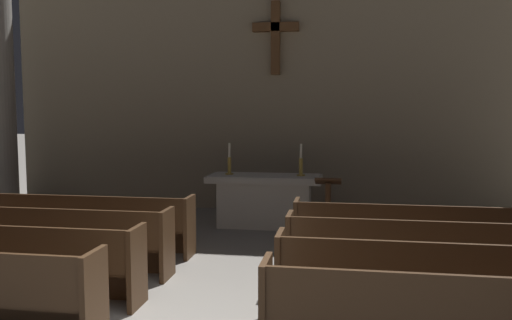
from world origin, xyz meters
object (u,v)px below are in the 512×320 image
pew_left_row_3 (35,239)px  pew_right_row_4 (431,236)px  pew_left_row_4 (73,223)px  candlestick_left (229,165)px  altar (265,199)px  candlestick_right (301,166)px  lectern (328,212)px  pew_right_row_3 (444,256)px  pew_right_row_2 (463,284)px

pew_left_row_3 → pew_right_row_4: same height
pew_left_row_3 → pew_right_row_4: size_ratio=1.00×
pew_left_row_3 → pew_left_row_4: (0.00, 1.06, 0.00)m
candlestick_left → altar: bearing=0.0°
altar → candlestick_right: candlestick_right is taller
pew_left_row_4 → lectern: bearing=16.1°
altar → lectern: 1.74m
pew_left_row_3 → candlestick_right: candlestick_right is taller
pew_left_row_3 → pew_right_row_3: same height
pew_left_row_3 → candlestick_right: 4.91m
pew_right_row_4 → lectern: bearing=142.3°
pew_left_row_3 → lectern: lectern is taller
altar → pew_right_row_2: bearing=-58.5°
candlestick_right → lectern: candlestick_right is taller
pew_right_row_3 → lectern: lectern is taller
pew_left_row_3 → altar: size_ratio=1.77×
pew_right_row_2 → altar: bearing=121.5°
pew_right_row_4 → candlestick_right: size_ratio=6.35×
pew_right_row_4 → candlestick_right: (-2.05, 2.35, 0.73)m
pew_left_row_3 → candlestick_left: 4.05m
pew_left_row_3 → candlestick_right: bearing=44.7°
pew_right_row_2 → candlestick_right: (-2.05, 4.48, 0.73)m
pew_left_row_3 → pew_right_row_3: (5.49, 0.00, 0.00)m
pew_right_row_2 → lectern: size_ratio=3.39×
pew_right_row_2 → candlestick_right: 4.98m
pew_right_row_4 → candlestick_left: bearing=145.7°
pew_left_row_4 → lectern: size_ratio=3.39×
candlestick_right → pew_left_row_3: bearing=-135.3°
pew_right_row_3 → candlestick_left: candlestick_left is taller
pew_right_row_4 → pew_right_row_3: bearing=-90.0°
pew_left_row_4 → candlestick_left: candlestick_left is taller
pew_right_row_3 → lectern: bearing=124.0°
pew_left_row_4 → pew_right_row_4: bearing=0.0°
candlestick_right → lectern: bearing=-65.2°
pew_right_row_4 → candlestick_right: candlestick_right is taller
pew_left_row_3 → altar: altar is taller
altar → pew_right_row_3: bearing=-51.2°
pew_right_row_2 → pew_right_row_3: 1.06m
pew_left_row_4 → candlestick_right: 4.24m
pew_left_row_4 → candlestick_right: (3.45, 2.35, 0.73)m
pew_left_row_3 → candlestick_left: bearing=59.1°
pew_right_row_2 → lectern: lectern is taller
pew_right_row_2 → candlestick_left: bearing=127.6°
pew_left_row_3 → candlestick_left: size_ratio=6.35×
pew_right_row_2 → candlestick_left: size_ratio=6.35×
pew_left_row_4 → candlestick_left: 3.20m
altar → candlestick_left: candlestick_left is taller
altar → lectern: lectern is taller
pew_left_row_3 → pew_right_row_4: bearing=10.9°
pew_right_row_2 → pew_right_row_4: same height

